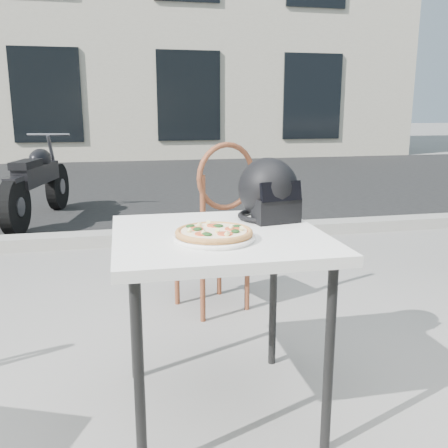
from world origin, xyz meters
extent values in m
plane|color=gray|center=(0.00, 0.00, 0.00)|extent=(80.00, 80.00, 0.00)
cube|color=black|center=(0.00, 7.00, 0.00)|extent=(30.00, 8.00, 0.00)
cube|color=#9A9890|center=(0.00, 3.00, 0.06)|extent=(30.00, 0.25, 0.12)
cube|color=beige|center=(0.00, 14.00, 3.50)|extent=(16.00, 6.00, 7.00)
cube|color=black|center=(-1.70, 10.98, 1.60)|extent=(1.60, 0.08, 2.20)
cube|color=black|center=(1.70, 10.98, 1.60)|extent=(1.60, 0.08, 2.20)
cube|color=black|center=(5.00, 10.98, 1.60)|extent=(1.60, 0.08, 2.20)
cube|color=silver|center=(0.21, 0.09, 0.78)|extent=(0.85, 0.85, 0.04)
cylinder|color=black|center=(-0.15, -0.25, 0.38)|extent=(0.04, 0.04, 0.76)
cylinder|color=black|center=(0.55, -0.26, 0.38)|extent=(0.04, 0.04, 0.76)
cylinder|color=black|center=(-0.14, 0.44, 0.38)|extent=(0.04, 0.04, 0.76)
cylinder|color=black|center=(0.56, 0.44, 0.38)|extent=(0.04, 0.04, 0.76)
cylinder|color=white|center=(0.17, -0.02, 0.81)|extent=(0.40, 0.40, 0.01)
torus|color=white|center=(0.17, -0.02, 0.81)|extent=(0.41, 0.41, 0.02)
cylinder|color=#C08546|center=(0.17, -0.02, 0.83)|extent=(0.32, 0.32, 0.01)
torus|color=#C08546|center=(0.17, -0.02, 0.83)|extent=(0.33, 0.33, 0.02)
cylinder|color=#B93014|center=(0.17, -0.02, 0.83)|extent=(0.29, 0.29, 0.00)
cylinder|color=#FFEBC3|center=(0.17, -0.02, 0.84)|extent=(0.28, 0.28, 0.00)
cylinder|color=#D04824|center=(0.24, -0.02, 0.84)|extent=(0.06, 0.06, 0.00)
cylinder|color=#D04824|center=(0.18, 0.05, 0.84)|extent=(0.06, 0.06, 0.00)
cylinder|color=#D04824|center=(0.10, 0.01, 0.84)|extent=(0.06, 0.06, 0.00)
cylinder|color=#D04824|center=(0.11, -0.07, 0.84)|extent=(0.06, 0.06, 0.00)
cylinder|color=#D04824|center=(0.19, -0.09, 0.84)|extent=(0.06, 0.06, 0.00)
ellipsoid|color=#163914|center=(0.19, 0.03, 0.84)|extent=(0.05, 0.04, 0.01)
ellipsoid|color=#163914|center=(0.10, 0.00, 0.84)|extent=(0.05, 0.05, 0.01)
ellipsoid|color=#163914|center=(0.24, -0.06, 0.84)|extent=(0.04, 0.04, 0.01)
ellipsoid|color=#163914|center=(0.13, -0.09, 0.84)|extent=(0.05, 0.05, 0.01)
ellipsoid|color=#163914|center=(0.26, 0.01, 0.84)|extent=(0.04, 0.03, 0.01)
ellipsoid|color=#163914|center=(0.09, 0.05, 0.84)|extent=(0.05, 0.05, 0.01)
cylinder|color=#EAE38F|center=(0.17, -0.05, 0.85)|extent=(0.02, 0.02, 0.02)
cylinder|color=#EAE38F|center=(0.12, 0.06, 0.85)|extent=(0.03, 0.03, 0.02)
cylinder|color=#EAE38F|center=(0.23, -0.02, 0.85)|extent=(0.03, 0.02, 0.02)
cylinder|color=#EAE38F|center=(0.16, 0.08, 0.85)|extent=(0.02, 0.02, 0.02)
cylinder|color=#EAE38F|center=(0.20, -0.11, 0.85)|extent=(0.03, 0.03, 0.02)
cylinder|color=#EAE38F|center=(0.07, -0.03, 0.85)|extent=(0.03, 0.02, 0.02)
cylinder|color=#EAE38F|center=(0.27, -0.04, 0.85)|extent=(0.02, 0.02, 0.02)
cylinder|color=#EAE38F|center=(0.12, -0.07, 0.85)|extent=(0.03, 0.03, 0.02)
ellipsoid|color=black|center=(0.48, 0.30, 0.94)|extent=(0.31, 0.32, 0.28)
cube|color=black|center=(0.49, 0.22, 0.86)|extent=(0.21, 0.13, 0.11)
torus|color=black|center=(0.48, 0.30, 0.82)|extent=(0.31, 0.31, 0.02)
cube|color=black|center=(0.50, 0.18, 0.95)|extent=(0.19, 0.07, 0.09)
cube|color=brown|center=(0.40, 1.25, 0.47)|extent=(0.54, 0.54, 0.04)
cylinder|color=brown|center=(0.49, 1.46, 0.23)|extent=(0.04, 0.04, 0.46)
cylinder|color=brown|center=(0.18, 1.34, 0.23)|extent=(0.04, 0.04, 0.46)
cylinder|color=brown|center=(0.61, 1.15, 0.23)|extent=(0.04, 0.04, 0.46)
cylinder|color=brown|center=(0.30, 1.03, 0.23)|extent=(0.04, 0.04, 0.46)
cylinder|color=brown|center=(0.62, 1.14, 0.69)|extent=(0.04, 0.04, 0.44)
cylinder|color=brown|center=(0.30, 1.02, 0.69)|extent=(0.04, 0.04, 0.44)
torus|color=brown|center=(0.46, 1.08, 0.89)|extent=(0.40, 0.18, 0.41)
cylinder|color=black|center=(-0.94, 4.95, 0.30)|extent=(0.24, 0.61, 0.60)
cylinder|color=slate|center=(-0.94, 4.95, 0.30)|extent=(0.18, 0.22, 0.20)
cylinder|color=black|center=(-1.23, 3.58, 0.30)|extent=(0.24, 0.61, 0.60)
cylinder|color=slate|center=(-1.23, 3.58, 0.30)|extent=(0.18, 0.22, 0.20)
cube|color=black|center=(-1.08, 4.27, 0.55)|extent=(0.39, 1.06, 0.22)
ellipsoid|color=black|center=(-1.05, 4.41, 0.72)|extent=(0.30, 0.45, 0.22)
cube|color=black|center=(-1.14, 3.97, 0.70)|extent=(0.30, 0.53, 0.08)
cylinder|color=slate|center=(-0.96, 4.87, 0.62)|extent=(0.11, 0.32, 0.71)
cylinder|color=slate|center=(-0.98, 4.76, 0.98)|extent=(0.51, 0.14, 0.03)
cube|color=black|center=(-1.22, 3.60, 0.58)|extent=(0.18, 0.24, 0.05)
camera|label=1|loc=(-0.19, -1.82, 1.29)|focal=40.00mm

